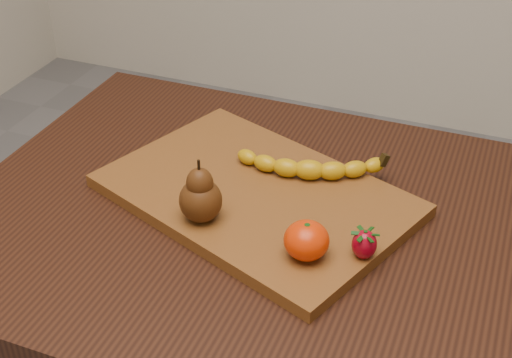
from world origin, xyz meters
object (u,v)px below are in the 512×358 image
at_px(table, 287,271).
at_px(mandarin, 306,240).
at_px(cutting_board, 256,195).
at_px(pear, 200,190).

height_order(table, mandarin, mandarin).
bearing_deg(cutting_board, pear, -95.81).
distance_m(cutting_board, pear, 0.12).
relative_size(table, mandarin, 16.29).
relative_size(cutting_board, pear, 4.67).
bearing_deg(mandarin, cutting_board, 134.86).
height_order(pear, mandarin, pear).
height_order(table, cutting_board, cutting_board).
bearing_deg(cutting_board, table, -3.74).
height_order(cutting_board, mandarin, mandarin).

